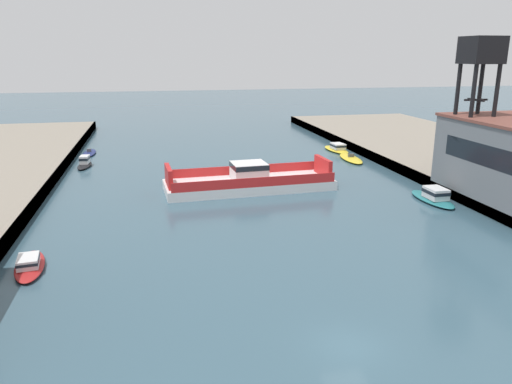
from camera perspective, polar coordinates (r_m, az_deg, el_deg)
name	(u,v)px	position (r m, az deg, el deg)	size (l,w,h in m)	color
ground_plane	(349,346)	(28.98, 10.74, -17.21)	(400.00, 400.00, 0.00)	#385666
chain_ferry	(249,181)	(58.52, -0.81, 1.29)	(20.23, 7.74, 3.30)	silver
moored_boat_near_left	(434,196)	(57.00, 19.94, -0.48)	(2.74, 7.45, 1.67)	#237075
moored_boat_near_right	(337,148)	(82.87, 9.38, 5.04)	(3.11, 7.58, 1.39)	yellow
moored_boat_mid_left	(351,158)	(76.37, 10.95, 3.85)	(2.89, 7.89, 0.97)	yellow
moored_boat_mid_right	(29,264)	(40.88, -24.83, -7.62)	(2.84, 6.45, 1.16)	red
moored_boat_far_left	(89,153)	(83.74, -18.79, 4.30)	(2.08, 6.63, 0.90)	navy
moored_boat_far_right	(85,163)	(74.64, -19.28, 3.24)	(2.15, 5.61, 1.56)	black
crane_tower	(480,69)	(57.94, 24.53, 12.89)	(3.54, 3.54, 16.02)	black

